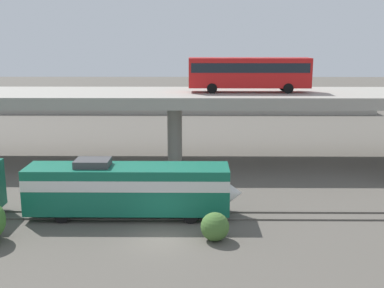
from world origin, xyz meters
The scene contains 14 objects.
ground_plane centered at (0.00, 0.00, 0.00)m, with size 260.00×260.00×0.00m, color #565149.
rail_strip_near centered at (0.00, 3.29, 0.06)m, with size 110.00×0.12×0.12m, color #59544C.
rail_strip_far centered at (0.00, 4.71, 0.06)m, with size 110.00×0.12×0.12m, color #59544C.
train_locomotive centered at (-1.88, 4.00, 2.19)m, with size 15.11×3.04×4.18m.
highway_overpass centered at (0.00, 20.00, 6.43)m, with size 96.00×10.39×7.12m.
transit_bus_on_overpass centered at (7.48, 19.78, 9.18)m, with size 12.00×2.68×3.40m.
pier_parking_lot centered at (0.00, 55.00, 0.89)m, with size 64.13×10.14×1.78m, color #9E998E.
parked_car_0 centered at (11.66, 55.23, 2.55)m, with size 4.14×1.90×1.50m.
parked_car_1 centered at (-19.97, 53.12, 2.55)m, with size 4.31×1.98×1.50m.
parked_car_2 centered at (17.59, 52.47, 2.55)m, with size 4.34×1.92×1.50m.
parked_car_3 centered at (-14.36, 52.88, 2.55)m, with size 4.03×1.99×1.50m.
parked_car_4 centered at (-8.94, 54.66, 2.55)m, with size 4.41×2.00×1.50m.
harbor_water centered at (0.00, 78.00, 0.00)m, with size 140.00×36.00×0.01m, color #2D5170.
shrub_right centered at (3.40, -0.07, 0.90)m, with size 1.81×1.81×1.81m, color #436A2F.
Camera 1 is at (2.22, -27.88, 12.39)m, focal length 44.45 mm.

